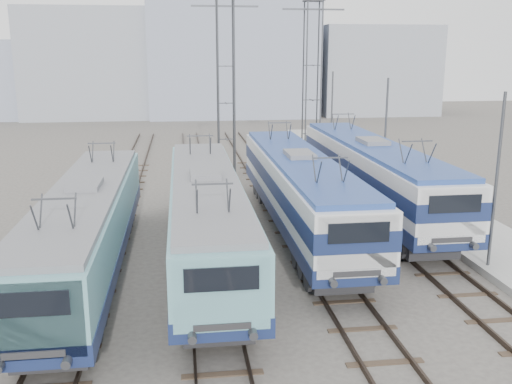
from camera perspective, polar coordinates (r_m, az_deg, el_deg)
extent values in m
plane|color=#514C47|center=(19.73, 2.42, -11.34)|extent=(160.00, 160.00, 0.00)
cube|color=#9E9E99|center=(30.01, 19.24, -2.94)|extent=(4.00, 70.00, 0.30)
cube|color=#17234D|center=(22.66, -16.35, -4.93)|extent=(2.72, 17.14, 0.57)
cube|color=#639FAA|center=(22.34, -16.54, -2.15)|extent=(2.67, 17.14, 1.71)
cube|color=#639FAA|center=(14.79, -21.33, -11.45)|extent=(2.45, 0.67, 1.94)
cube|color=slate|center=(22.11, -16.71, 0.23)|extent=(2.45, 16.45, 0.19)
cube|color=#262628|center=(17.72, -18.94, -12.99)|extent=(2.00, 3.43, 0.64)
cube|color=#262628|center=(28.28, -14.57, -2.64)|extent=(2.00, 3.43, 0.64)
cube|color=#17234D|center=(23.31, -4.98, -3.82)|extent=(2.78, 17.56, 0.59)
cube|color=#639FAA|center=(22.98, -5.04, -1.04)|extent=(2.73, 17.56, 1.76)
cube|color=#639FAA|center=(15.05, -3.53, -9.82)|extent=(2.51, 0.68, 1.99)
cube|color=slate|center=(22.75, -5.10, 1.34)|extent=(2.51, 16.86, 0.20)
cube|color=#262628|center=(18.12, -4.05, -11.59)|extent=(2.05, 3.51, 0.66)
cube|color=#262628|center=(29.12, -5.50, -1.76)|extent=(2.05, 3.51, 0.66)
cube|color=#17234D|center=(26.96, 4.28, -1.29)|extent=(2.88, 18.19, 0.61)
cube|color=silver|center=(26.68, 4.33, 1.23)|extent=(2.83, 18.19, 1.82)
cube|color=#17234D|center=(26.69, 4.32, 1.12)|extent=(2.87, 18.21, 0.71)
cube|color=silver|center=(18.56, 9.84, -5.12)|extent=(2.60, 0.71, 2.06)
cube|color=navy|center=(26.48, 4.36, 3.37)|extent=(2.60, 17.46, 0.20)
cube|color=#262628|center=(21.58, 7.54, -7.36)|extent=(2.12, 3.64, 0.68)
cube|color=#262628|center=(32.92, 2.12, 0.14)|extent=(2.12, 3.64, 0.68)
cube|color=#17234D|center=(30.87, 11.38, 0.46)|extent=(2.95, 18.63, 0.62)
cube|color=silver|center=(30.61, 11.49, 2.72)|extent=(2.90, 18.63, 1.86)
cube|color=#17234D|center=(30.62, 11.48, 2.63)|extent=(2.94, 18.65, 0.72)
cube|color=silver|center=(22.60, 18.76, -2.10)|extent=(2.67, 0.72, 2.11)
cube|color=navy|center=(30.44, 11.58, 4.63)|extent=(2.67, 17.88, 0.21)
cube|color=#262628|center=(25.49, 15.76, -4.42)|extent=(2.17, 3.73, 0.70)
cube|color=#262628|center=(36.81, 8.24, 1.48)|extent=(2.17, 3.73, 0.70)
cylinder|color=#3F4247|center=(39.21, -3.78, 10.23)|extent=(0.10, 0.10, 12.00)
cylinder|color=#3F4247|center=(39.30, -2.15, 10.26)|extent=(0.10, 0.10, 12.00)
cylinder|color=#3F4247|center=(40.30, -3.89, 10.33)|extent=(0.10, 0.10, 12.00)
cylinder|color=#3F4247|center=(40.39, -2.31, 10.35)|extent=(0.10, 0.10, 12.00)
cube|color=#3F4247|center=(39.84, -3.13, 18.07)|extent=(4.50, 0.12, 0.12)
cylinder|color=#3F4247|center=(42.11, 5.04, 10.45)|extent=(0.10, 0.10, 12.00)
cylinder|color=#3F4247|center=(42.36, 6.52, 10.43)|extent=(0.10, 0.10, 12.00)
cylinder|color=#3F4247|center=(43.19, 4.72, 10.53)|extent=(0.10, 0.10, 12.00)
cylinder|color=#3F4247|center=(43.43, 6.16, 10.52)|extent=(0.10, 0.10, 12.00)
cube|color=#3F4247|center=(42.82, 5.78, 17.72)|extent=(4.50, 0.12, 0.12)
cylinder|color=#3F4247|center=(23.36, 22.87, 0.63)|extent=(0.12, 0.12, 7.00)
cylinder|color=#3F4247|center=(34.06, 12.78, 5.18)|extent=(0.12, 0.12, 7.00)
cylinder|color=#3F4247|center=(45.42, 7.57, 7.45)|extent=(0.12, 0.12, 7.00)
cube|color=#8F96A1|center=(80.35, -15.66, 12.24)|extent=(18.00, 12.00, 14.00)
cube|color=#8C95AB|center=(79.92, -2.48, 14.15)|extent=(22.00, 14.00, 18.00)
cube|color=#8F96A1|center=(84.14, 11.54, 11.83)|extent=(16.00, 12.00, 12.00)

